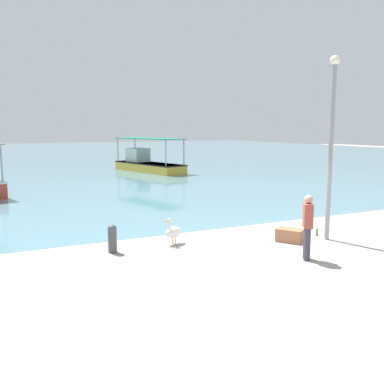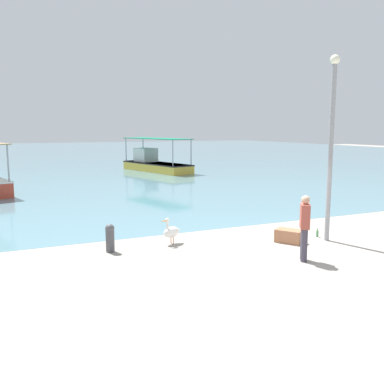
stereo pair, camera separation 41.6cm
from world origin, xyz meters
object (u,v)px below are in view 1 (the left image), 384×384
(fishing_boat_far_right, at_px, (147,163))
(pelican, at_px, (173,232))
(mooring_bollard, at_px, (112,238))
(cargo_crate, at_px, (290,235))
(fisherman_standing, at_px, (308,225))
(lamp_post, at_px, (331,138))
(glass_bottle, at_px, (317,233))

(fishing_boat_far_right, relative_size, pelican, 9.08)
(mooring_bollard, bearing_deg, cargo_crate, -13.48)
(fishing_boat_far_right, bearing_deg, fisherman_standing, -99.96)
(pelican, distance_m, lamp_post, 5.41)
(fishing_boat_far_right, xyz_separation_m, fisherman_standing, (-4.10, -23.38, 0.27))
(lamp_post, relative_size, cargo_crate, 7.13)
(glass_bottle, bearing_deg, mooring_bollard, 170.71)
(pelican, xyz_separation_m, mooring_bollard, (-1.82, -0.06, 0.04))
(fishing_boat_far_right, bearing_deg, pelican, -107.88)
(mooring_bollard, height_order, fisherman_standing, fisherman_standing)
(mooring_bollard, distance_m, glass_bottle, 6.38)
(fisherman_standing, xyz_separation_m, glass_bottle, (1.95, 1.77, -0.80))
(pelican, relative_size, glass_bottle, 2.96)
(lamp_post, bearing_deg, fishing_boat_far_right, 84.35)
(cargo_crate, xyz_separation_m, glass_bottle, (1.22, 0.19, -0.09))
(lamp_post, bearing_deg, pelican, 160.95)
(mooring_bollard, bearing_deg, pelican, 1.82)
(fisherman_standing, xyz_separation_m, cargo_crate, (0.73, 1.58, -0.71))
(pelican, bearing_deg, lamp_post, -19.05)
(lamp_post, bearing_deg, mooring_bollard, 166.74)
(fishing_boat_far_right, distance_m, mooring_bollard, 22.25)
(fishing_boat_far_right, bearing_deg, cargo_crate, -98.79)
(pelican, relative_size, fisherman_standing, 0.47)
(fishing_boat_far_right, height_order, cargo_crate, fishing_boat_far_right)
(fishing_boat_far_right, height_order, fisherman_standing, fishing_boat_far_right)
(cargo_crate, bearing_deg, fishing_boat_far_right, 81.21)
(fisherman_standing, distance_m, cargo_crate, 1.88)
(lamp_post, height_order, glass_bottle, lamp_post)
(fishing_boat_far_right, relative_size, lamp_post, 1.34)
(mooring_bollard, xyz_separation_m, cargo_crate, (5.07, -1.22, -0.22))
(lamp_post, bearing_deg, glass_bottle, 86.41)
(fisherman_standing, distance_m, glass_bottle, 2.75)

